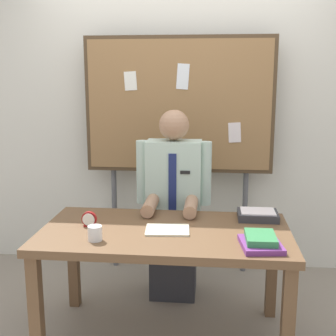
% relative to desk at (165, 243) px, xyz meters
% --- Properties ---
extents(back_wall, '(6.40, 0.08, 2.70)m').
position_rel_desk_xyz_m(back_wall, '(0.00, 1.24, 0.71)').
color(back_wall, silver).
rests_on(back_wall, ground_plane).
extents(desk, '(1.53, 0.82, 0.73)m').
position_rel_desk_xyz_m(desk, '(0.00, 0.00, 0.00)').
color(desk, brown).
rests_on(desk, ground_plane).
extents(person, '(0.55, 0.56, 1.42)m').
position_rel_desk_xyz_m(person, '(0.00, 0.59, 0.02)').
color(person, '#2D2D33').
rests_on(person, ground_plane).
extents(bulletin_board, '(1.54, 0.09, 1.97)m').
position_rel_desk_xyz_m(bulletin_board, '(0.00, 1.04, 0.76)').
color(bulletin_board, '#4C3823').
rests_on(bulletin_board, ground_plane).
extents(book_stack, '(0.25, 0.28, 0.07)m').
position_rel_desk_xyz_m(book_stack, '(0.56, -0.22, 0.12)').
color(book_stack, '#72337F').
rests_on(book_stack, desk).
extents(open_notebook, '(0.28, 0.22, 0.01)m').
position_rel_desk_xyz_m(open_notebook, '(0.02, -0.02, 0.10)').
color(open_notebook, '#F4EFCC').
rests_on(open_notebook, desk).
extents(desk_clock, '(0.10, 0.04, 0.10)m').
position_rel_desk_xyz_m(desk_clock, '(-0.48, 0.02, 0.13)').
color(desk_clock, maroon).
rests_on(desk_clock, desk).
extents(coffee_mug, '(0.08, 0.08, 0.09)m').
position_rel_desk_xyz_m(coffee_mug, '(-0.38, -0.22, 0.13)').
color(coffee_mug, white).
rests_on(coffee_mug, desk).
extents(paper_tray, '(0.26, 0.20, 0.06)m').
position_rel_desk_xyz_m(paper_tray, '(0.59, 0.27, 0.12)').
color(paper_tray, '#333338').
rests_on(paper_tray, desk).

